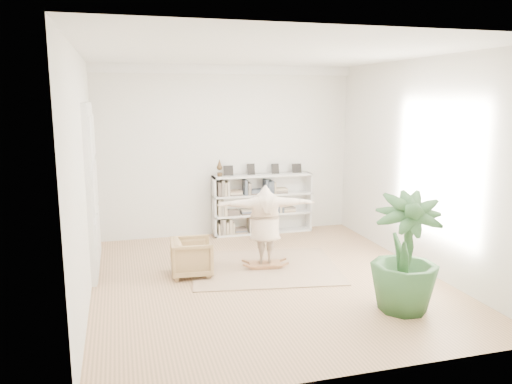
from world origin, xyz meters
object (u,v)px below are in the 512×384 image
(bookshelf, at_px, (262,204))
(houseplant, at_px, (405,253))
(armchair, at_px, (192,257))
(person, at_px, (265,222))
(rocker_board, at_px, (265,264))

(bookshelf, distance_m, houseplant, 4.53)
(armchair, distance_m, person, 1.38)
(person, relative_size, houseplant, 1.02)
(bookshelf, height_order, person, bookshelf)
(bookshelf, xyz_separation_m, person, (-0.61, -2.27, 0.19))
(rocker_board, height_order, houseplant, houseplant)
(armchair, distance_m, houseplant, 3.46)
(person, bearing_deg, bookshelf, -96.35)
(armchair, xyz_separation_m, rocker_board, (1.28, 0.01, -0.24))
(bookshelf, bearing_deg, armchair, -129.62)
(bookshelf, xyz_separation_m, armchair, (-1.89, -2.28, -0.32))
(armchair, relative_size, houseplant, 0.41)
(bookshelf, distance_m, rocker_board, 2.42)
(bookshelf, bearing_deg, rocker_board, -105.06)
(person, bearing_deg, armchair, 9.05)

